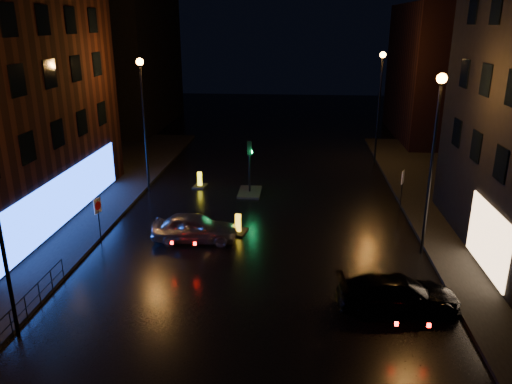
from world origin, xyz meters
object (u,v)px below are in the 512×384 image
(silver_hatchback, at_px, (195,228))
(road_sign_right, at_px, (403,180))
(traffic_signal, at_px, (250,186))
(dark_sedan, at_px, (398,294))
(bollard_far, at_px, (200,184))
(bollard_near, at_px, (238,229))
(road_sign_left, at_px, (98,209))

(silver_hatchback, height_order, road_sign_right, road_sign_right)
(traffic_signal, distance_m, dark_sedan, 14.85)
(dark_sedan, bearing_deg, traffic_signal, 22.60)
(bollard_far, xyz_separation_m, road_sign_right, (12.52, -3.01, 1.51))
(bollard_far, bearing_deg, bollard_near, -58.58)
(bollard_near, height_order, road_sign_right, road_sign_right)
(silver_hatchback, bearing_deg, dark_sedan, -124.28)
(bollard_near, xyz_separation_m, road_sign_right, (9.08, 4.39, 1.50))
(silver_hatchback, xyz_separation_m, bollard_far, (-1.41, 8.57, -0.50))
(bollard_far, bearing_deg, road_sign_right, -7.07)
(silver_hatchback, distance_m, road_sign_left, 4.81)
(dark_sedan, height_order, bollard_near, dark_sedan)
(silver_hatchback, relative_size, road_sign_right, 1.83)
(traffic_signal, relative_size, dark_sedan, 0.74)
(traffic_signal, xyz_separation_m, dark_sedan, (6.92, -13.13, 0.17))
(road_sign_left, bearing_deg, bollard_near, 26.79)
(bollard_far, relative_size, road_sign_left, 0.54)
(bollard_far, xyz_separation_m, road_sign_left, (-3.27, -9.05, 1.49))
(traffic_signal, relative_size, bollard_near, 2.63)
(dark_sedan, bearing_deg, bollard_far, 31.03)
(road_sign_left, height_order, road_sign_right, road_sign_right)
(road_sign_right, bearing_deg, traffic_signal, 9.66)
(dark_sedan, distance_m, road_sign_right, 11.38)
(traffic_signal, bearing_deg, road_sign_left, -129.74)
(bollard_near, height_order, road_sign_left, road_sign_left)
(road_sign_left, bearing_deg, silver_hatchback, 18.87)
(traffic_signal, height_order, silver_hatchback, traffic_signal)
(dark_sedan, relative_size, bollard_near, 3.54)
(bollard_far, height_order, road_sign_left, road_sign_left)
(silver_hatchback, height_order, road_sign_left, road_sign_left)
(traffic_signal, bearing_deg, bollard_near, -89.85)
(bollard_far, distance_m, road_sign_right, 12.97)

